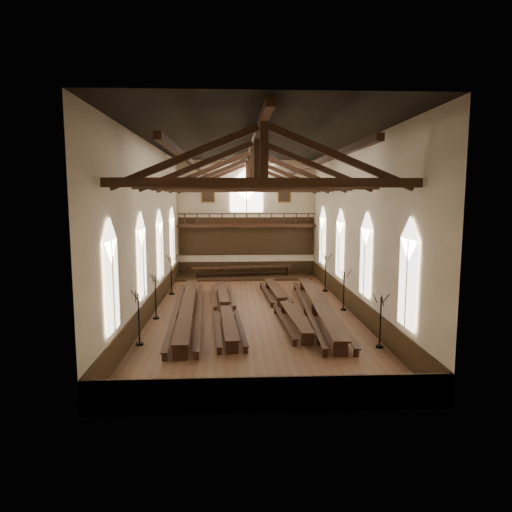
# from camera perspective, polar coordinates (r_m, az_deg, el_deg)

# --- Properties ---
(ground) EXTENTS (26.00, 26.00, 0.00)m
(ground) POSITION_cam_1_polar(r_m,az_deg,el_deg) (27.71, -0.41, -6.97)
(ground) COLOR brown
(ground) RESTS_ON ground
(room_walls) EXTENTS (26.00, 26.00, 26.00)m
(room_walls) POSITION_cam_1_polar(r_m,az_deg,el_deg) (26.84, -0.42, 6.51)
(room_walls) COLOR beige
(room_walls) RESTS_ON ground
(wainscot_band) EXTENTS (12.00, 26.00, 1.20)m
(wainscot_band) POSITION_cam_1_polar(r_m,az_deg,el_deg) (27.56, -0.41, -5.76)
(wainscot_band) COLOR #352310
(wainscot_band) RESTS_ON ground
(side_windows) EXTENTS (11.85, 19.80, 4.50)m
(side_windows) POSITION_cam_1_polar(r_m,az_deg,el_deg) (27.02, -0.41, 0.74)
(side_windows) COLOR white
(side_windows) RESTS_ON room_walls
(end_window) EXTENTS (2.80, 0.12, 3.80)m
(end_window) POSITION_cam_1_polar(r_m,az_deg,el_deg) (39.73, -1.20, 7.92)
(end_window) COLOR white
(end_window) RESTS_ON room_walls
(minstrels_gallery) EXTENTS (11.80, 1.24, 3.70)m
(minstrels_gallery) POSITION_cam_1_polar(r_m,az_deg,el_deg) (39.60, -1.18, 3.12)
(minstrels_gallery) COLOR #341C10
(minstrels_gallery) RESTS_ON room_walls
(portraits) EXTENTS (7.75, 0.09, 1.45)m
(portraits) POSITION_cam_1_polar(r_m,az_deg,el_deg) (39.72, -1.20, 7.74)
(portraits) COLOR brown
(portraits) RESTS_ON room_walls
(roof_trusses) EXTENTS (11.70, 25.70, 2.80)m
(roof_trusses) POSITION_cam_1_polar(r_m,az_deg,el_deg) (26.87, -0.42, 10.26)
(roof_trusses) COLOR #341C10
(roof_trusses) RESTS_ON room_walls
(refectory_row_a) EXTENTS (2.01, 14.88, 0.79)m
(refectory_row_a) POSITION_cam_1_polar(r_m,az_deg,el_deg) (26.66, -8.59, -6.35)
(refectory_row_a) COLOR #341C10
(refectory_row_a) RESTS_ON ground
(refectory_row_b) EXTENTS (1.83, 13.97, 0.70)m
(refectory_row_b) POSITION_cam_1_polar(r_m,az_deg,el_deg) (26.81, -3.90, -6.36)
(refectory_row_b) COLOR #341C10
(refectory_row_b) RESTS_ON ground
(refectory_row_c) EXTENTS (1.78, 14.00, 0.70)m
(refectory_row_c) POSITION_cam_1_polar(r_m,az_deg,el_deg) (27.92, 3.44, -5.79)
(refectory_row_c) COLOR #341C10
(refectory_row_c) RESTS_ON ground
(refectory_row_d) EXTENTS (1.98, 15.01, 0.81)m
(refectory_row_d) POSITION_cam_1_polar(r_m,az_deg,el_deg) (27.12, 7.78, -6.07)
(refectory_row_d) COLOR #341C10
(refectory_row_d) RESTS_ON ground
(dais) EXTENTS (11.40, 2.88, 0.19)m
(dais) POSITION_cam_1_polar(r_m,az_deg,el_deg) (38.82, -1.75, -2.64)
(dais) COLOR #352310
(dais) RESTS_ON ground
(high_table) EXTENTS (8.57, 1.99, 0.80)m
(high_table) POSITION_cam_1_polar(r_m,az_deg,el_deg) (38.69, -1.75, -1.52)
(high_table) COLOR #341C10
(high_table) RESTS_ON dais
(high_chairs) EXTENTS (4.94, 0.45, 0.99)m
(high_chairs) POSITION_cam_1_polar(r_m,az_deg,el_deg) (39.53, -1.77, -1.52)
(high_chairs) COLOR #341C10
(high_chairs) RESTS_ON dais
(candelabrum_left_near) EXTENTS (0.78, 0.75, 2.60)m
(candelabrum_left_near) POSITION_cam_1_polar(r_m,az_deg,el_deg) (22.16, -14.40, -8.78)
(candelabrum_left_near) COLOR black
(candelabrum_left_near) RESTS_ON ground
(candelabrum_left_mid) EXTENTS (0.77, 0.77, 2.60)m
(candelabrum_left_mid) POSITION_cam_1_polar(r_m,az_deg,el_deg) (26.54, -12.41, -6.03)
(candelabrum_left_mid) COLOR black
(candelabrum_left_mid) RESTS_ON ground
(candelabrum_left_far) EXTENTS (0.85, 0.84, 2.84)m
(candelabrum_left_far) POSITION_cam_1_polar(r_m,az_deg,el_deg) (32.84, -10.53, -3.26)
(candelabrum_left_far) COLOR black
(candelabrum_left_far) RESTS_ON ground
(candelabrum_right_near) EXTENTS (0.76, 0.70, 2.50)m
(candelabrum_right_near) POSITION_cam_1_polar(r_m,az_deg,el_deg) (21.89, 15.24, -9.11)
(candelabrum_right_near) COLOR black
(candelabrum_right_near) RESTS_ON ground
(candelabrum_right_mid) EXTENTS (0.76, 0.74, 2.52)m
(candelabrum_right_mid) POSITION_cam_1_polar(r_m,az_deg,el_deg) (28.37, 10.90, -5.17)
(candelabrum_right_mid) COLOR black
(candelabrum_right_mid) RESTS_ON ground
(candelabrum_right_far) EXTENTS (0.77, 0.86, 2.80)m
(candelabrum_right_far) POSITION_cam_1_polar(r_m,az_deg,el_deg) (33.73, 8.66, -2.96)
(candelabrum_right_far) COLOR black
(candelabrum_right_far) RESTS_ON ground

